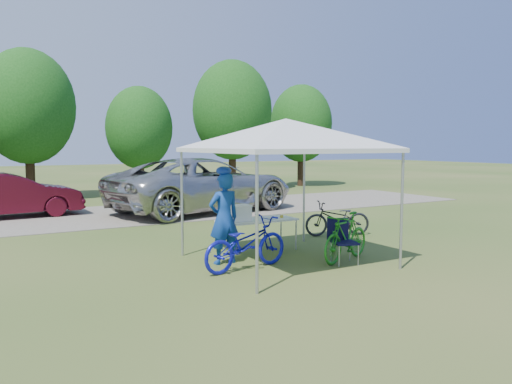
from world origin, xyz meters
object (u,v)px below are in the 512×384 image
Objects in this scene: folding_table at (257,221)px; folding_chair at (341,237)px; sedan at (11,195)px; bike_dark at (338,218)px; cyclist at (224,218)px; minivan at (203,185)px; cooler at (239,213)px; bike_blue at (246,243)px; bike_green at (346,237)px.

folding_table is 1.89m from folding_chair.
bike_dark is at bearing -140.85° from sedan.
bike_dark is (3.70, 1.17, -0.43)m from cyclist.
cyclist is (-1.08, -0.61, 0.22)m from folding_table.
minivan reaches higher than cyclist.
cooler is 8.75m from sedan.
cyclist is 3.91m from bike_dark.
bike_blue is at bearing 98.47° from cyclist.
folding_table is 0.40× the size of sedan.
bike_green is at bearing -57.19° from folding_table.
sedan is at bearing 134.30° from folding_chair.
sedan is (-3.17, 9.15, 0.22)m from bike_blue.
folding_chair is at bearing 147.52° from cyclist.
sedan reaches higher than bike_green.
minivan is at bearing -115.31° from cyclist.
bike_green is (0.16, 0.05, -0.03)m from folding_chair.
bike_dark is at bearing 68.84° from folding_chair.
bike_blue is (0.14, -0.60, -0.39)m from cyclist.
folding_chair is 0.16m from bike_green.
bike_green reaches higher than bike_dark.
bike_blue is 2.02m from bike_green.
folding_chair is 7.96m from minivan.
bike_blue is at bearing 149.40° from minivan.
bike_green is (1.47, -1.61, -0.38)m from cooler.
bike_green is at bearing -111.28° from bike_blue.
sedan is at bearing 114.93° from cooler.
bike_blue is (-0.52, -1.21, -0.37)m from cooler.
bike_dark is 0.40× the size of sedan.
bike_green is 0.24× the size of minivan.
bike_dark is at bearing 12.13° from folding_table.
minivan is at bearing 101.92° from folding_chair.
bike_blue is 1.10× the size of bike_dark.
cooler reaches higher than bike_green.
folding_chair is 10.82m from sedan.
cyclist reaches higher than cooler.
bike_blue is 0.28× the size of minivan.
bike_blue is (-0.94, -1.21, -0.16)m from folding_table.
bike_dark is (1.74, 2.23, -0.06)m from folding_chair.
minivan is at bearing 156.05° from bike_green.
cyclist is at bearing -163.71° from sedan.
folding_chair is at bearing -18.76° from bike_dark.
folding_table is 0.92× the size of bike_blue.
minivan reaches higher than bike_dark.
bike_dark is (1.58, 2.18, -0.04)m from bike_green.
sedan is (-5.15, 9.55, 0.23)m from bike_green.
sedan reaches higher than folding_table.
bike_blue is 3.98m from bike_dark.
folding_table is 6.45m from minivan.
folding_table is 0.47m from cooler.
cooler reaches higher than folding_chair.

